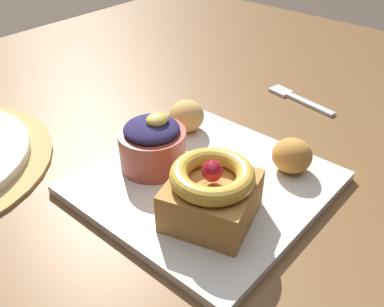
{
  "coord_description": "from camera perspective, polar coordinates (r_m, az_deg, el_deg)",
  "views": [
    {
      "loc": [
        -0.33,
        -0.41,
        1.06
      ],
      "look_at": [
        -0.01,
        -0.13,
        0.77
      ],
      "focal_mm": 40.38,
      "sensor_mm": 36.0,
      "label": 1
    }
  ],
  "objects": [
    {
      "name": "cake_slice",
      "position": [
        0.45,
        2.61,
        -5.21
      ],
      "size": [
        0.11,
        0.11,
        0.07
      ],
      "rotation": [
        0.0,
        0.0,
        0.3
      ],
      "color": "#B77F3D",
      "rests_on": "front_plate"
    },
    {
      "name": "fritter_middle",
      "position": [
        0.6,
        -0.74,
        4.99
      ],
      "size": [
        0.05,
        0.05,
        0.04
      ],
      "primitive_type": "ellipsoid",
      "color": "tan",
      "rests_on": "front_plate"
    },
    {
      "name": "berry_ramekin",
      "position": [
        0.53,
        -5.23,
        1.25
      ],
      "size": [
        0.08,
        0.08,
        0.07
      ],
      "color": "#B24C3D",
      "rests_on": "front_plate"
    },
    {
      "name": "fritter_front",
      "position": [
        0.54,
        13.07,
        -0.27
      ],
      "size": [
        0.05,
        0.05,
        0.04
      ],
      "primitive_type": "ellipsoid",
      "color": "#BC7F38",
      "rests_on": "front_plate"
    },
    {
      "name": "front_plate",
      "position": [
        0.52,
        1.65,
        -3.87
      ],
      "size": [
        0.26,
        0.26,
        0.01
      ],
      "primitive_type": "cube",
      "color": "silver",
      "rests_on": "dining_table"
    },
    {
      "name": "fork",
      "position": [
        0.74,
        13.64,
        7.12
      ],
      "size": [
        0.04,
        0.13,
        0.0
      ],
      "rotation": [
        0.0,
        0.0,
        1.39
      ],
      "color": "silver",
      "rests_on": "dining_table"
    },
    {
      "name": "dining_table",
      "position": [
        0.67,
        -8.04,
        -4.14
      ],
      "size": [
        1.41,
        1.06,
        0.73
      ],
      "color": "brown",
      "rests_on": "ground_plane"
    }
  ]
}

